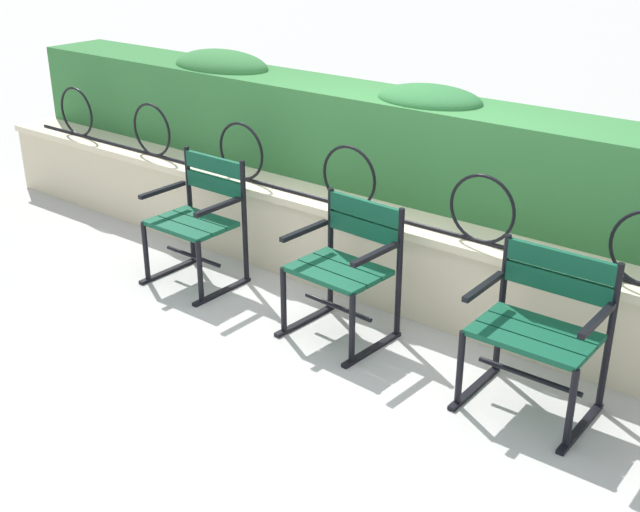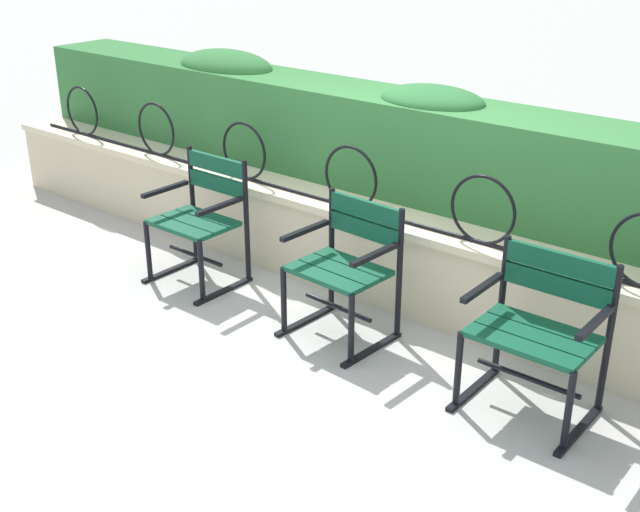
# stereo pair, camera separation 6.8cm
# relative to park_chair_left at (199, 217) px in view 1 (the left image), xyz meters

# --- Properties ---
(ground_plane) EXTENTS (60.00, 60.00, 0.00)m
(ground_plane) POSITION_rel_park_chair_left_xyz_m (1.18, -0.23, -0.46)
(ground_plane) COLOR #B7B5AF
(stone_wall) EXTENTS (7.79, 0.41, 0.60)m
(stone_wall) POSITION_rel_park_chair_left_xyz_m (1.18, 0.56, -0.16)
(stone_wall) COLOR beige
(stone_wall) RESTS_ON ground
(iron_arch_fence) EXTENTS (7.24, 0.02, 0.42)m
(iron_arch_fence) POSITION_rel_park_chair_left_xyz_m (0.94, 0.48, 0.31)
(iron_arch_fence) COLOR black
(iron_arch_fence) RESTS_ON stone_wall
(hedge_row) EXTENTS (7.63, 0.58, 0.78)m
(hedge_row) POSITION_rel_park_chair_left_xyz_m (1.19, 1.02, 0.49)
(hedge_row) COLOR #387A3D
(hedge_row) RESTS_ON stone_wall
(park_chair_left) EXTENTS (0.58, 0.52, 0.87)m
(park_chair_left) POSITION_rel_park_chair_left_xyz_m (0.00, 0.00, 0.00)
(park_chair_left) COLOR #0F4C33
(park_chair_left) RESTS_ON ground
(park_chair_centre) EXTENTS (0.60, 0.55, 0.83)m
(park_chair_centre) POSITION_rel_park_chair_left_xyz_m (1.24, 0.01, -0.01)
(park_chair_centre) COLOR #0F4C33
(park_chair_centre) RESTS_ON ground
(park_chair_right) EXTENTS (0.63, 0.52, 0.83)m
(park_chair_right) POSITION_rel_park_chair_left_xyz_m (2.47, -0.00, -0.01)
(park_chair_right) COLOR #0F4C33
(park_chair_right) RESTS_ON ground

